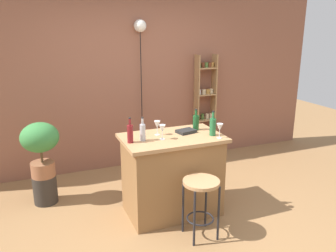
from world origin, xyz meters
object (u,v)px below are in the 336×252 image
Objects in this scene: spice_shelf at (205,106)px; wine_glass_left at (157,125)px; bar_stool at (201,194)px; bottle_olive_oil at (130,133)px; plant_stool at (45,189)px; bottle_vinegar at (143,132)px; wine_glass_center at (162,129)px; wine_glass_right at (220,128)px; cookbook at (186,131)px; potted_plant at (40,143)px; pendant_globe_light at (140,29)px; bottle_sauce_amber at (196,122)px; bottle_spirits_clear at (213,126)px.

wine_glass_left is (-1.34, -1.38, 0.18)m from spice_shelf.
spice_shelf reaches higher than bar_stool.
bottle_olive_oil is at bearing 136.75° from bar_stool.
spice_shelf is 10.34× the size of wine_glass_left.
plant_stool is 1.36× the size of bottle_vinegar.
plant_stool is 1.74m from wine_glass_center.
wine_glass_left is 0.70m from wine_glass_right.
wine_glass_left is at bearing 148.78° from wine_glass_right.
cookbook is at bearing 79.17° from bar_stool.
bar_stool is 1.78× the size of plant_stool.
spice_shelf reaches higher than potted_plant.
bar_stool is 0.37× the size of spice_shelf.
potted_plant is 1.75m from cookbook.
bottle_olive_oil is (0.88, -0.83, 0.26)m from potted_plant.
spice_shelf is 4.77× the size of plant_stool.
bottle_vinegar reaches higher than bar_stool.
bar_stool is 2.65m from pendant_globe_light.
bottle_sauce_amber reaches higher than wine_glass_left.
bottle_vinegar is 0.95× the size of bottle_olive_oil.
wine_glass_left is (-0.57, 0.25, 0.01)m from bottle_spirits_clear.
wine_glass_center is 0.07× the size of pendant_globe_light.
pendant_globe_light reaches higher than bar_stool.
plant_stool is 2.17× the size of wine_glass_center.
bottle_spirits_clear is (1.81, -0.93, 0.27)m from potted_plant.
plant_stool is 2.05m from bottle_sauce_amber.
wine_glass_center is (-0.50, -0.18, 0.02)m from bottle_sauce_amber.
plant_stool is 2.29m from wine_glass_right.
bottle_olive_oil is (-1.70, -1.53, 0.17)m from spice_shelf.
potted_plant is (0.00, 0.00, 0.60)m from plant_stool.
bar_stool is 3.86× the size of wine_glass_right.
wine_glass_right is 0.07× the size of pendant_globe_light.
bottle_vinegar reaches higher than plant_stool.
wine_glass_right is at bearing -12.64° from bottle_olive_oil.
pendant_globe_light is at bearing 100.03° from bottle_spirits_clear.
cookbook is at bearing -125.10° from spice_shelf.
spice_shelf is 1.90m from wine_glass_right.
bar_stool is 0.80m from bottle_spirits_clear.
wine_glass_left is at bearing 22.38° from bottle_olive_oil.
bottle_spirits_clear is (-0.77, -1.63, 0.17)m from spice_shelf.
bottle_spirits_clear reaches higher than plant_stool.
bottle_olive_oil is 1.99m from pendant_globe_light.
bottle_sauce_amber is at bearing 105.37° from wine_glass_right.
bar_stool is at bearing -118.55° from spice_shelf.
bottle_spirits_clear is 0.62m from wine_glass_left.
wine_glass_left and wine_glass_center have the same top height.
cookbook is at bearing -87.55° from pendant_globe_light.
bottle_olive_oil is 0.94m from bottle_spirits_clear.
bottle_sauce_amber is (0.28, 0.70, 0.55)m from bar_stool.
wine_glass_left is at bearing -28.63° from plant_stool.
wine_glass_right is 0.78× the size of cookbook.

